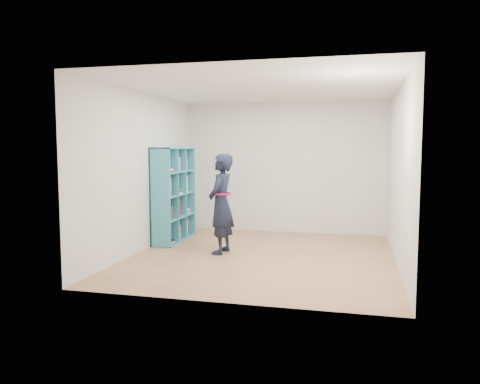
# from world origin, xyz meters

# --- Properties ---
(floor) EXTENTS (4.50, 4.50, 0.00)m
(floor) POSITION_xyz_m (0.00, 0.00, 0.00)
(floor) COLOR #9A6B46
(floor) RESTS_ON ground
(ceiling) EXTENTS (4.50, 4.50, 0.00)m
(ceiling) POSITION_xyz_m (0.00, 0.00, 2.60)
(ceiling) COLOR white
(ceiling) RESTS_ON wall_back
(wall_left) EXTENTS (0.02, 4.50, 2.60)m
(wall_left) POSITION_xyz_m (-2.00, 0.00, 1.30)
(wall_left) COLOR beige
(wall_left) RESTS_ON floor
(wall_right) EXTENTS (0.02, 4.50, 2.60)m
(wall_right) POSITION_xyz_m (2.00, 0.00, 1.30)
(wall_right) COLOR beige
(wall_right) RESTS_ON floor
(wall_back) EXTENTS (4.00, 0.02, 2.60)m
(wall_back) POSITION_xyz_m (0.00, 2.25, 1.30)
(wall_back) COLOR beige
(wall_back) RESTS_ON floor
(wall_front) EXTENTS (4.00, 0.02, 2.60)m
(wall_front) POSITION_xyz_m (0.00, -2.25, 1.30)
(wall_front) COLOR beige
(wall_front) RESTS_ON floor
(bookshelf) EXTENTS (0.37, 1.28, 1.70)m
(bookshelf) POSITION_xyz_m (-1.83, 0.85, 0.84)
(bookshelf) COLOR teal
(bookshelf) RESTS_ON floor
(person) EXTENTS (0.43, 0.61, 1.61)m
(person) POSITION_xyz_m (-0.69, 0.09, 0.80)
(person) COLOR black
(person) RESTS_ON floor
(smartphone) EXTENTS (0.02, 0.09, 0.12)m
(smartphone) POSITION_xyz_m (-0.84, 0.17, 0.91)
(smartphone) COLOR silver
(smartphone) RESTS_ON person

